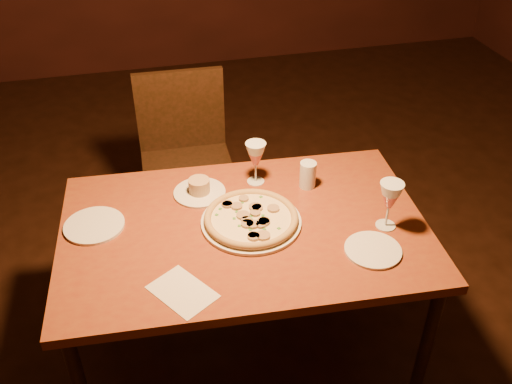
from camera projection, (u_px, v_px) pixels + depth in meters
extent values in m
cube|color=brown|center=(244.00, 230.00, 2.11)|extent=(1.40, 0.95, 0.04)
cylinder|color=black|center=(96.00, 255.00, 2.53)|extent=(0.05, 0.05, 0.68)
cylinder|color=black|center=(425.00, 350.00, 2.11)|extent=(0.05, 0.05, 0.68)
cylinder|color=black|center=(361.00, 225.00, 2.71)|extent=(0.05, 0.05, 0.68)
cube|color=black|center=(188.00, 170.00, 2.84)|extent=(0.46, 0.46, 0.04)
cube|color=black|center=(180.00, 110.00, 2.87)|extent=(0.44, 0.05, 0.42)
cylinder|color=black|center=(160.00, 236.00, 2.82)|extent=(0.04, 0.04, 0.45)
cylinder|color=black|center=(155.00, 194.00, 3.10)|extent=(0.04, 0.04, 0.45)
cylinder|color=black|center=(231.00, 226.00, 2.88)|extent=(0.04, 0.04, 0.45)
cylinder|color=black|center=(220.00, 187.00, 3.16)|extent=(0.04, 0.04, 0.45)
cylinder|color=silver|center=(251.00, 222.00, 2.11)|extent=(0.37, 0.37, 0.01)
cylinder|color=beige|center=(251.00, 219.00, 2.10)|extent=(0.34, 0.34, 0.01)
torus|color=tan|center=(251.00, 217.00, 2.10)|extent=(0.35, 0.35, 0.03)
cylinder|color=silver|center=(200.00, 193.00, 2.26)|extent=(0.21, 0.21, 0.01)
cylinder|color=tan|center=(199.00, 186.00, 2.24)|extent=(0.08, 0.08, 0.06)
cylinder|color=silver|center=(308.00, 175.00, 2.28)|extent=(0.07, 0.07, 0.11)
cylinder|color=silver|center=(94.00, 225.00, 2.09)|extent=(0.22, 0.22, 0.01)
cylinder|color=silver|center=(373.00, 250.00, 1.98)|extent=(0.20, 0.20, 0.01)
cube|color=beige|center=(183.00, 292.00, 1.83)|extent=(0.23, 0.25, 0.00)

